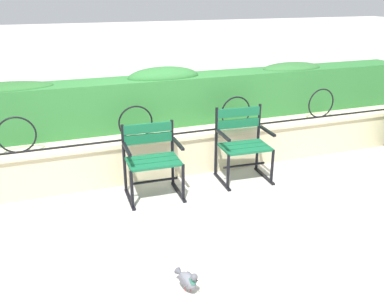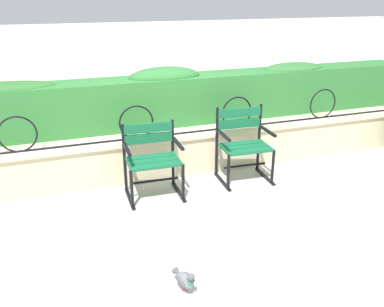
% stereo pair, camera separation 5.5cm
% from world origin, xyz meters
% --- Properties ---
extents(ground_plane, '(60.00, 60.00, 0.00)m').
position_xyz_m(ground_plane, '(0.00, 0.00, 0.00)').
color(ground_plane, '#BCB7AD').
extents(stone_wall, '(7.76, 0.41, 0.54)m').
position_xyz_m(stone_wall, '(0.00, 0.92, 0.28)').
color(stone_wall, beige).
rests_on(stone_wall, ground).
extents(iron_arch_fence, '(7.21, 0.02, 0.42)m').
position_xyz_m(iron_arch_fence, '(-0.37, 0.84, 0.72)').
color(iron_arch_fence, black).
rests_on(iron_arch_fence, stone_wall).
extents(hedge_row, '(7.60, 0.51, 0.76)m').
position_xyz_m(hedge_row, '(0.01, 1.35, 0.89)').
color(hedge_row, '#2D7033').
rests_on(hedge_row, stone_wall).
extents(park_chair_left, '(0.64, 0.54, 0.83)m').
position_xyz_m(park_chair_left, '(-0.39, 0.41, 0.46)').
color(park_chair_left, '#145B38').
rests_on(park_chair_left, ground).
extents(park_chair_right, '(0.65, 0.56, 0.90)m').
position_xyz_m(park_chair_right, '(0.79, 0.47, 0.47)').
color(park_chair_right, '#145B38').
rests_on(park_chair_right, ground).
extents(pigeon_near_chairs, '(0.14, 0.29, 0.22)m').
position_xyz_m(pigeon_near_chairs, '(-0.58, -1.32, 0.11)').
color(pigeon_near_chairs, slate).
rests_on(pigeon_near_chairs, ground).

